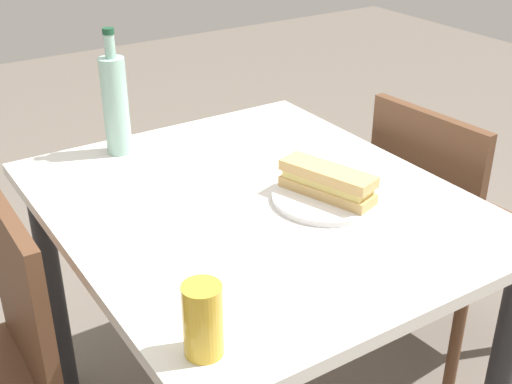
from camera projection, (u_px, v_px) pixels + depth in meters
dining_table at (256, 242)px, 1.62m from camera, size 1.04×0.89×0.74m
chair_far at (440, 222)px, 1.99m from camera, size 0.43×0.43×0.85m
plate_near at (326, 198)px, 1.56m from camera, size 0.25×0.25×0.01m
baguette_sandwich_near at (327, 182)px, 1.54m from camera, size 0.24×0.14×0.07m
knife_near at (336, 183)px, 1.60m from camera, size 0.18×0.05×0.01m
water_bottle at (115, 104)px, 1.75m from camera, size 0.07×0.07×0.33m
beer_glass at (203, 320)px, 1.07m from camera, size 0.07×0.07×0.13m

